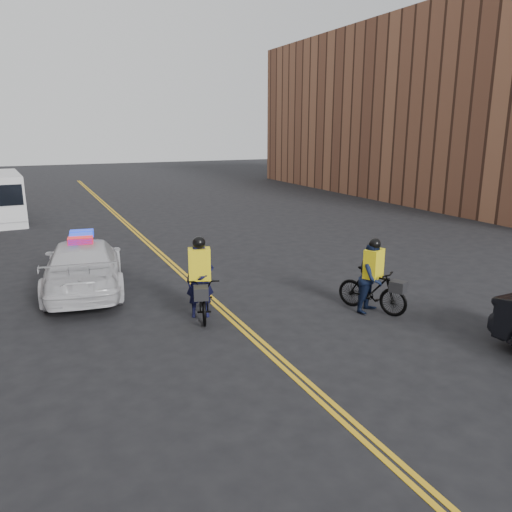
{
  "coord_description": "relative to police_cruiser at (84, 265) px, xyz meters",
  "views": [
    {
      "loc": [
        -4.19,
        -8.51,
        4.45
      ],
      "look_at": [
        0.94,
        2.66,
        1.3
      ],
      "focal_mm": 35.0,
      "sensor_mm": 36.0,
      "label": 1
    }
  ],
  "objects": [
    {
      "name": "ground",
      "position": [
        2.96,
        -5.73,
        -0.74
      ],
      "size": [
        120.0,
        120.0,
        0.0
      ],
      "primitive_type": "plane",
      "color": "black",
      "rests_on": "ground"
    },
    {
      "name": "center_line_left",
      "position": [
        2.88,
        2.27,
        -0.74
      ],
      "size": [
        0.1,
        60.0,
        0.01
      ],
      "primitive_type": "cube",
      "color": "gold",
      "rests_on": "ground"
    },
    {
      "name": "center_line_right",
      "position": [
        3.04,
        2.27,
        -0.74
      ],
      "size": [
        0.1,
        60.0,
        0.01
      ],
      "primitive_type": "cube",
      "color": "gold",
      "rests_on": "ground"
    },
    {
      "name": "building_across",
      "position": [
        24.96,
        12.27,
        4.76
      ],
      "size": [
        12.0,
        30.0,
        11.0
      ],
      "primitive_type": "cube",
      "color": "brown",
      "rests_on": "ground"
    },
    {
      "name": "police_cruiser",
      "position": [
        0.0,
        0.0,
        0.0
      ],
      "size": [
        2.74,
        5.3,
        1.63
      ],
      "rotation": [
        0.0,
        0.0,
        3.0
      ],
      "color": "silver",
      "rests_on": "ground"
    },
    {
      "name": "cyclist_near",
      "position": [
        2.33,
        -3.27,
        -0.05
      ],
      "size": [
        1.25,
        2.14,
        1.99
      ],
      "rotation": [
        0.0,
        0.0,
        -0.29
      ],
      "color": "black",
      "rests_on": "ground"
    },
    {
      "name": "cyclist_far",
      "position": [
        6.32,
        -4.74,
        -0.0
      ],
      "size": [
        1.29,
        1.89,
        1.87
      ],
      "rotation": [
        0.0,
        0.0,
        0.46
      ],
      "color": "black",
      "rests_on": "ground"
    }
  ]
}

